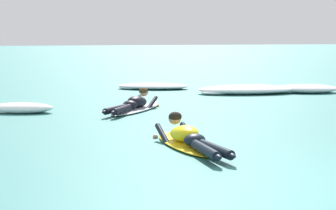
% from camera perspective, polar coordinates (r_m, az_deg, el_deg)
% --- Properties ---
extents(ground_plane, '(120.00, 120.00, 0.00)m').
position_cam_1_polar(ground_plane, '(15.62, 2.50, 1.05)').
color(ground_plane, '#387A75').
extents(surfer_near, '(0.83, 2.49, 0.53)m').
position_cam_1_polar(surfer_near, '(8.49, 2.11, -3.55)').
color(surfer_near, yellow).
rests_on(surfer_near, ground).
extents(surfer_far, '(1.78, 2.35, 0.54)m').
position_cam_1_polar(surfer_far, '(12.46, -3.53, -0.02)').
color(surfer_far, silver).
rests_on(surfer_far, ground).
extents(whitewater_front, '(1.53, 0.85, 0.24)m').
position_cam_1_polar(whitewater_front, '(12.55, -15.11, -0.32)').
color(whitewater_front, white).
rests_on(whitewater_front, ground).
extents(whitewater_mid_left, '(3.00, 1.44, 0.26)m').
position_cam_1_polar(whitewater_mid_left, '(16.13, 8.24, 1.61)').
color(whitewater_mid_left, white).
rests_on(whitewater_mid_left, ground).
extents(whitewater_mid_right, '(2.45, 1.67, 0.19)m').
position_cam_1_polar(whitewater_mid_right, '(17.26, -1.56, 1.98)').
color(whitewater_mid_right, white).
rests_on(whitewater_mid_right, ground).
extents(whitewater_back, '(2.07, 1.51, 0.25)m').
position_cam_1_polar(whitewater_back, '(16.77, 14.27, 1.67)').
color(whitewater_back, white).
rests_on(whitewater_back, ground).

